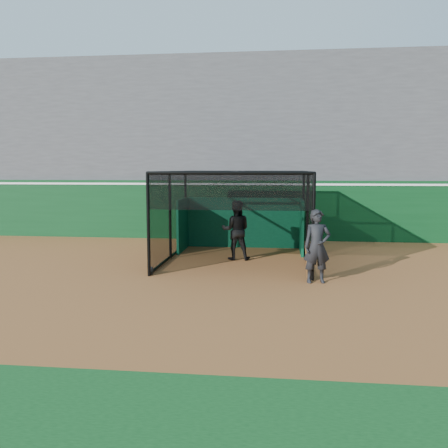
# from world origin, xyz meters

# --- Properties ---
(ground) EXTENTS (120.00, 120.00, 0.00)m
(ground) POSITION_xyz_m (0.00, 0.00, 0.00)
(ground) COLOR #985A2C
(ground) RESTS_ON ground
(outfield_wall) EXTENTS (50.00, 0.50, 2.50)m
(outfield_wall) POSITION_xyz_m (0.00, 8.50, 1.29)
(outfield_wall) COLOR #0A3A17
(outfield_wall) RESTS_ON ground
(grandstand) EXTENTS (50.00, 7.85, 8.95)m
(grandstand) POSITION_xyz_m (0.00, 12.27, 4.48)
(grandstand) COLOR #4C4C4F
(grandstand) RESTS_ON ground
(batting_cage) EXTENTS (4.60, 5.40, 2.87)m
(batting_cage) POSITION_xyz_m (0.27, 3.85, 1.43)
(batting_cage) COLOR black
(batting_cage) RESTS_ON ground
(batter) EXTENTS (1.00, 0.81, 1.96)m
(batter) POSITION_xyz_m (0.22, 3.89, 0.98)
(batter) COLOR black
(batter) RESTS_ON ground
(on_deck_player) EXTENTS (0.78, 0.58, 1.94)m
(on_deck_player) POSITION_xyz_m (2.62, 0.93, 0.97)
(on_deck_player) COLOR black
(on_deck_player) RESTS_ON ground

